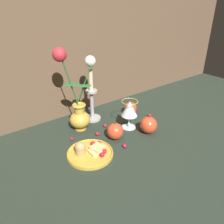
{
  "coord_description": "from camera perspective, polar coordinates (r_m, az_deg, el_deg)",
  "views": [
    {
      "loc": [
        -0.54,
        -0.68,
        0.55
      ],
      "look_at": [
        0.0,
        0.02,
        0.1
      ],
      "focal_mm": 35.0,
      "sensor_mm": 36.0,
      "label": 1
    }
  ],
  "objects": [
    {
      "name": "ground_plane",
      "position": [
        1.03,
        0.79,
        -5.49
      ],
      "size": [
        2.4,
        2.4,
        0.0
      ],
      "primitive_type": "plane",
      "color": "#232D23",
      "rests_on": "ground"
    },
    {
      "name": "vase",
      "position": [
        1.01,
        -8.82,
        2.13
      ],
      "size": [
        0.2,
        0.1,
        0.39
      ],
      "color": "gold",
      "rests_on": "ground_plane"
    },
    {
      "name": "plate_with_pastries",
      "position": [
        0.89,
        -5.97,
        -10.38
      ],
      "size": [
        0.19,
        0.19,
        0.06
      ],
      "color": "gold",
      "rests_on": "ground_plane"
    },
    {
      "name": "wine_glass",
      "position": [
        1.03,
        4.66,
        0.58
      ],
      "size": [
        0.08,
        0.08,
        0.14
      ],
      "color": "silver",
      "rests_on": "ground_plane"
    },
    {
      "name": "candlestick",
      "position": [
        1.11,
        -5.28,
        2.45
      ],
      "size": [
        0.09,
        0.09,
        0.28
      ],
      "color": "#A3A3A8",
      "rests_on": "ground_plane"
    },
    {
      "name": "apple_beside_vase",
      "position": [
        1.03,
        9.53,
        -3.36
      ],
      "size": [
        0.08,
        0.08,
        0.09
      ],
      "color": "#D14223",
      "rests_on": "ground_plane"
    },
    {
      "name": "apple_near_glass",
      "position": [
        1.19,
        4.85,
        1.0
      ],
      "size": [
        0.07,
        0.07,
        0.08
      ],
      "color": "#D14223",
      "rests_on": "ground_plane"
    },
    {
      "name": "apple_at_table_edge",
      "position": [
        0.97,
        0.83,
        -5.05
      ],
      "size": [
        0.07,
        0.07,
        0.09
      ],
      "color": "#D14223",
      "rests_on": "ground_plane"
    },
    {
      "name": "berry_near_plate",
      "position": [
        0.99,
        -10.46,
        -6.9
      ],
      "size": [
        0.01,
        0.01,
        0.01
      ],
      "primitive_type": "sphere",
      "color": "#AD192D",
      "rests_on": "ground_plane"
    },
    {
      "name": "berry_front_center",
      "position": [
        1.18,
        9.78,
        -0.86
      ],
      "size": [
        0.02,
        0.02,
        0.02
      ],
      "primitive_type": "sphere",
      "color": "#AD192D",
      "rests_on": "ground_plane"
    },
    {
      "name": "berry_by_glass_stem",
      "position": [
        1.01,
        -3.85,
        -5.71
      ],
      "size": [
        0.02,
        0.02,
        0.02
      ],
      "primitive_type": "sphere",
      "color": "#AD192D",
      "rests_on": "ground_plane"
    },
    {
      "name": "berry_under_candlestick",
      "position": [
        1.07,
        -1.82,
        -3.55
      ],
      "size": [
        0.02,
        0.02,
        0.02
      ],
      "primitive_type": "sphere",
      "color": "#AD192D",
      "rests_on": "ground_plane"
    },
    {
      "name": "berry_far_right",
      "position": [
        0.93,
        3.31,
        -8.83
      ],
      "size": [
        0.02,
        0.02,
        0.02
      ],
      "primitive_type": "sphere",
      "color": "#AD192D",
      "rests_on": "ground_plane"
    }
  ]
}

